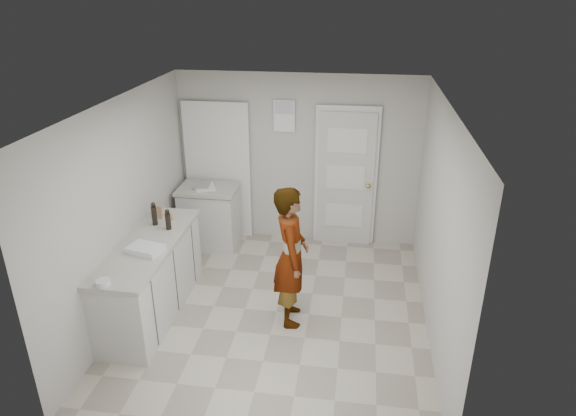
% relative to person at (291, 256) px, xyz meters
% --- Properties ---
extents(ground, '(4.00, 4.00, 0.00)m').
position_rel_person_xyz_m(ground, '(-0.19, 0.10, -0.83)').
color(ground, gray).
rests_on(ground, ground).
extents(room_shell, '(4.00, 4.00, 4.00)m').
position_rel_person_xyz_m(room_shell, '(-0.36, 2.05, 0.20)').
color(room_shell, '#B3B0A9').
rests_on(room_shell, ground).
extents(main_counter, '(0.64, 1.96, 0.93)m').
position_rel_person_xyz_m(main_counter, '(-1.64, -0.10, -0.40)').
color(main_counter, silver).
rests_on(main_counter, ground).
extents(side_counter, '(0.84, 0.61, 0.93)m').
position_rel_person_xyz_m(side_counter, '(-1.44, 1.65, -0.40)').
color(side_counter, silver).
rests_on(side_counter, ground).
extents(person, '(0.50, 0.66, 1.66)m').
position_rel_person_xyz_m(person, '(0.00, 0.00, 0.00)').
color(person, silver).
rests_on(person, ground).
extents(cake_mix_box, '(0.10, 0.05, 0.17)m').
position_rel_person_xyz_m(cake_mix_box, '(-1.75, 0.56, 0.18)').
color(cake_mix_box, olive).
rests_on(cake_mix_box, main_counter).
extents(spice_jar, '(0.05, 0.05, 0.08)m').
position_rel_person_xyz_m(spice_jar, '(-1.55, 0.54, 0.14)').
color(spice_jar, tan).
rests_on(spice_jar, main_counter).
extents(oil_cruet_a, '(0.06, 0.06, 0.26)m').
position_rel_person_xyz_m(oil_cruet_a, '(-1.51, 0.28, 0.22)').
color(oil_cruet_a, black).
rests_on(oil_cruet_a, main_counter).
extents(oil_cruet_b, '(0.06, 0.06, 0.29)m').
position_rel_person_xyz_m(oil_cruet_b, '(-1.72, 0.38, 0.24)').
color(oil_cruet_b, black).
rests_on(oil_cruet_b, main_counter).
extents(baking_dish, '(0.42, 0.34, 0.06)m').
position_rel_person_xyz_m(baking_dish, '(-1.56, -0.29, 0.13)').
color(baking_dish, silver).
rests_on(baking_dish, main_counter).
extents(egg_bowl, '(0.14, 0.14, 0.05)m').
position_rel_person_xyz_m(egg_bowl, '(-1.70, -1.00, 0.12)').
color(egg_bowl, silver).
rests_on(egg_bowl, main_counter).
extents(papers, '(0.40, 0.44, 0.01)m').
position_rel_person_xyz_m(papers, '(-1.48, 1.66, 0.10)').
color(papers, white).
rests_on(papers, side_counter).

